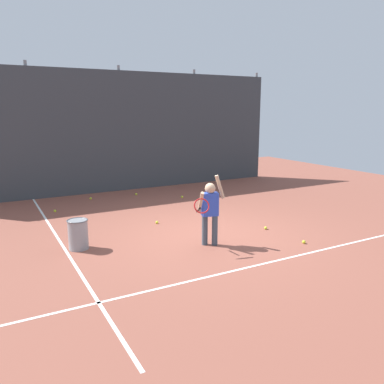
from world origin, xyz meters
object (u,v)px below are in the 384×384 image
Objects in this scene: tennis_ball_3 at (182,197)px; tennis_ball_6 at (266,228)px; tennis_player at (210,208)px; tennis_ball_2 at (136,194)px; tennis_ball_5 at (304,242)px; tennis_ball_4 at (55,211)px; ball_hopper at (78,234)px; tennis_ball_0 at (91,198)px; tennis_ball_1 at (157,222)px.

tennis_ball_6 is at bearing -86.78° from tennis_ball_3.
tennis_ball_2 is (0.33, 4.83, -0.69)m from tennis_player.
tennis_ball_2 is at bearing 101.12° from tennis_player.
tennis_ball_5 is 1.00× the size of tennis_ball_6.
tennis_ball_2 is 1.00× the size of tennis_ball_4.
ball_hopper is 3.90m from tennis_ball_6.
tennis_player is at bearing 154.00° from tennis_ball_5.
tennis_ball_6 is (1.58, 0.26, -0.69)m from tennis_player.
tennis_player is at bearing -78.18° from tennis_ball_0.
tennis_ball_5 is (2.68, -5.71, 0.00)m from tennis_ball_0.
tennis_ball_2 is at bearing 105.29° from tennis_ball_6.
tennis_ball_1 and tennis_ball_3 have the same top height.
tennis_player is at bearing -61.14° from tennis_ball_4.
tennis_ball_1 is (1.92, 0.79, -0.26)m from ball_hopper.
tennis_player is 1.96m from tennis_ball_5.
tennis_ball_1 and tennis_ball_4 have the same top height.
tennis_ball_6 is (0.20, -3.57, 0.00)m from tennis_ball_3.
tennis_ball_5 is at bearing -51.15° from tennis_ball_4.
tennis_ball_6 is (3.82, -0.73, -0.26)m from ball_hopper.
tennis_ball_2 and tennis_ball_5 have the same top height.
ball_hopper reaches higher than tennis_ball_6.
tennis_ball_3 is at bearing 93.22° from tennis_ball_6.
tennis_ball_2 is 1.00× the size of tennis_ball_5.
tennis_ball_5 is (1.32, -5.64, 0.00)m from tennis_ball_2.
ball_hopper is at bearing -107.16° from tennis_ball_0.
tennis_ball_1 and tennis_ball_6 have the same top height.
tennis_player is at bearing -23.88° from ball_hopper.
tennis_ball_5 is 1.07m from tennis_ball_6.
tennis_ball_4 is (-3.55, 0.11, 0.00)m from tennis_ball_3.
tennis_ball_0 is 1.00× the size of tennis_ball_5.
tennis_ball_5 is at bearing -86.67° from tennis_ball_3.
ball_hopper is 4.29m from tennis_ball_5.
tennis_ball_3 is 3.56m from tennis_ball_4.
ball_hopper reaches higher than tennis_ball_0.
ball_hopper is at bearing -91.27° from tennis_ball_4.
tennis_ball_2 is at bearing -3.15° from tennis_ball_0.
tennis_ball_5 is (3.89, -1.80, -0.26)m from ball_hopper.
ball_hopper reaches higher than tennis_ball_2.
tennis_ball_0 and tennis_ball_1 have the same top height.
tennis_ball_4 is 5.26m from tennis_ball_6.
tennis_ball_4 is (-2.17, 3.94, -0.69)m from tennis_player.
tennis_ball_0 is 5.33m from tennis_ball_6.
tennis_ball_0 is 1.00× the size of tennis_ball_4.
tennis_ball_6 is at bearing -44.42° from tennis_ball_4.
tennis_ball_1 is at bearing -129.57° from tennis_ball_3.
tennis_ball_1 is (0.71, -3.13, 0.00)m from tennis_ball_0.
tennis_ball_0 is at bearing 116.88° from tennis_player.
tennis_ball_4 is (-1.14, -0.97, 0.00)m from tennis_ball_0.
tennis_player is 4.89m from tennis_ball_2.
tennis_player is 20.46× the size of tennis_ball_2.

